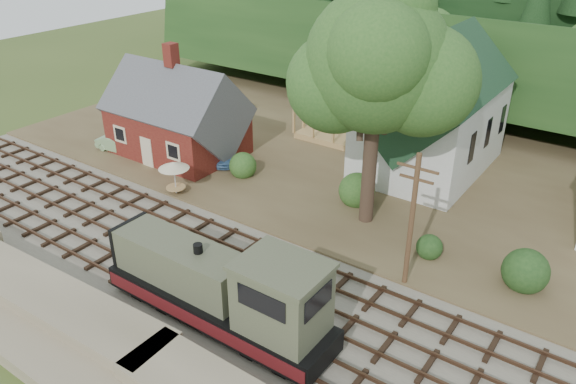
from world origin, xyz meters
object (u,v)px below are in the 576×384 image
Objects in this scene: car_blue at (226,156)px; locomotive at (224,291)px; car_green at (117,144)px; patio_set at (174,167)px.

locomotive is at bearing -85.99° from car_blue.
locomotive is 24.20m from car_green.
car_blue is at bearing -77.52° from car_green.
locomotive is at bearing -35.21° from patio_set.
locomotive is at bearing -125.93° from car_green.
car_green is 9.88m from patio_set.
car_blue is 9.57m from car_green.
locomotive reaches higher than car_blue.
patio_set is (-12.05, 8.50, 0.17)m from locomotive.
car_blue is (-12.54, 14.54, -1.30)m from locomotive.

